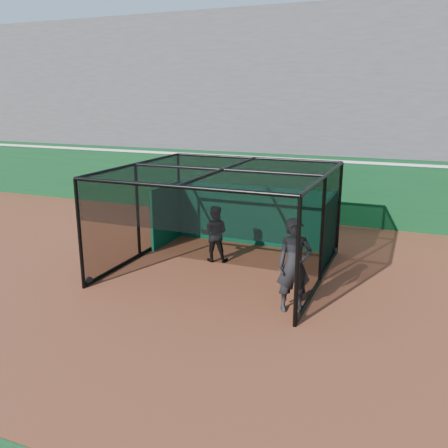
% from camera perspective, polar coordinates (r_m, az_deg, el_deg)
% --- Properties ---
extents(ground, '(120.00, 120.00, 0.00)m').
position_cam_1_polar(ground, '(11.45, -8.04, -8.77)').
color(ground, brown).
rests_on(ground, ground).
extents(outfield_wall, '(50.00, 0.50, 2.50)m').
position_cam_1_polar(outfield_wall, '(18.60, 5.06, 4.78)').
color(outfield_wall, '#0A3B19').
rests_on(outfield_wall, ground).
extents(grandstand, '(50.00, 7.85, 8.95)m').
position_cam_1_polar(grandstand, '(21.94, 8.30, 14.63)').
color(grandstand, '#4C4C4F').
rests_on(grandstand, ground).
extents(batting_cage, '(5.44, 5.26, 2.75)m').
position_cam_1_polar(batting_cage, '(12.76, -0.11, 0.43)').
color(batting_cage, black).
rests_on(batting_cage, ground).
extents(batter, '(0.93, 0.80, 1.63)m').
position_cam_1_polar(batter, '(13.53, -1.15, -1.17)').
color(batter, black).
rests_on(batter, ground).
extents(on_deck_player, '(0.91, 0.81, 2.10)m').
position_cam_1_polar(on_deck_player, '(10.46, 8.44, -4.95)').
color(on_deck_player, black).
rests_on(on_deck_player, ground).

